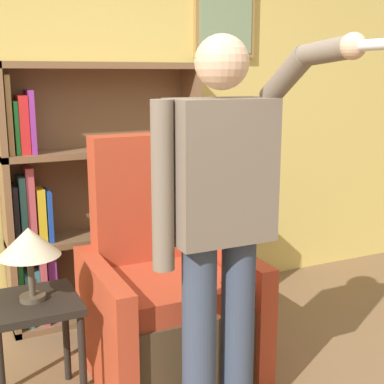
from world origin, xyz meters
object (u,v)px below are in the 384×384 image
bookcase (87,200)px  person_standing (221,219)px  side_table (34,320)px  armchair (165,298)px  table_lamp (29,244)px

bookcase → person_standing: person_standing is taller
side_table → person_standing: bearing=-38.2°
bookcase → person_standing: size_ratio=0.95×
person_standing → bookcase: bearing=98.1°
armchair → table_lamp: armchair is taller
armchair → person_standing: person_standing is taller
armchair → person_standing: size_ratio=0.73×
armchair → side_table: (-0.71, -0.10, 0.06)m
bookcase → person_standing: bearing=-81.9°
armchair → side_table: armchair is taller
bookcase → armchair: 0.92m
person_standing → table_lamp: (-0.70, 0.55, -0.18)m
armchair → person_standing: (-0.01, -0.65, 0.62)m
side_table → bookcase: bearing=60.9°
bookcase → armchair: size_ratio=1.31×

